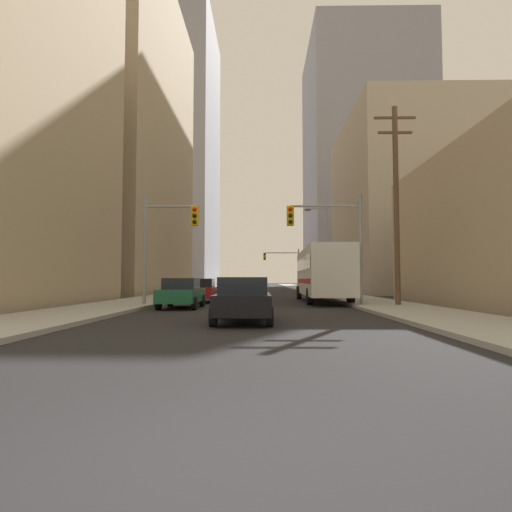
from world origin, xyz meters
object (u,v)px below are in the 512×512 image
at_px(sedan_black, 243,300).
at_px(city_bus, 322,272).
at_px(traffic_signal_near_left, 168,232).
at_px(sedan_green, 182,293).
at_px(traffic_signal_near_right, 328,231).
at_px(sedan_red, 201,290).
at_px(traffic_signal_far_right, 283,262).

bearing_deg(sedan_black, city_bus, 71.51).
relative_size(sedan_black, traffic_signal_near_left, 0.70).
bearing_deg(sedan_green, traffic_signal_near_right, 8.40).
height_order(sedan_black, traffic_signal_near_right, traffic_signal_near_right).
distance_m(sedan_black, sedan_red, 13.41).
bearing_deg(sedan_green, city_bus, 37.65).
distance_m(city_bus, traffic_signal_near_left, 10.49).
bearing_deg(sedan_red, city_bus, 3.41).
distance_m(sedan_red, traffic_signal_near_right, 9.34).
bearing_deg(sedan_black, traffic_signal_near_right, 63.74).
relative_size(traffic_signal_near_left, traffic_signal_far_right, 1.00).
distance_m(sedan_red, traffic_signal_near_left, 5.71).
xyz_separation_m(city_bus, sedan_black, (-4.50, -13.46, -1.16)).
bearing_deg(sedan_red, sedan_green, -91.78).
height_order(city_bus, traffic_signal_far_right, traffic_signal_far_right).
xyz_separation_m(sedan_black, traffic_signal_near_left, (-4.47, 8.44, 3.23)).
xyz_separation_m(city_bus, traffic_signal_near_right, (-0.34, -5.02, 2.13)).
bearing_deg(traffic_signal_near_right, city_bus, 86.16).
bearing_deg(traffic_signal_far_right, traffic_signal_near_left, -101.40).
distance_m(sedan_black, traffic_signal_far_right, 48.66).
height_order(sedan_black, traffic_signal_near_left, traffic_signal_near_left).
bearing_deg(sedan_black, traffic_signal_near_left, 117.90).
bearing_deg(sedan_red, traffic_signal_near_right, -31.43).
bearing_deg(sedan_black, sedan_red, 104.23).
relative_size(sedan_green, traffic_signal_far_right, 0.70).
bearing_deg(traffic_signal_far_right, city_bus, -88.52).
distance_m(sedan_black, traffic_signal_near_right, 9.97).
relative_size(city_bus, traffic_signal_near_left, 1.92).
bearing_deg(sedan_black, sedan_green, 115.41).
bearing_deg(traffic_signal_near_right, sedan_green, -171.60).
relative_size(city_bus, sedan_green, 2.73).
xyz_separation_m(sedan_green, traffic_signal_near_right, (7.64, 1.13, 3.28)).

